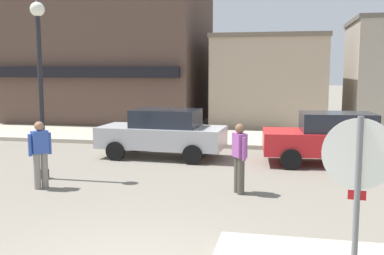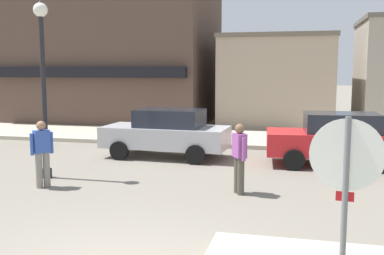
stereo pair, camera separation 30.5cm
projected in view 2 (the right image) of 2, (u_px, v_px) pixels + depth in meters
The scene contains 9 objects.
kerb_far at pixel (236, 138), 18.02m from camera, with size 80.00×4.00×0.15m, color #B7AD99.
stop_sign at pixel (345, 186), 5.05m from camera, with size 0.82×0.10×2.30m.
lamp_post at pixel (43, 64), 11.43m from camera, with size 0.36×0.36×4.54m.
parked_car_nearest at pixel (167, 132), 14.45m from camera, with size 4.08×2.03×1.56m.
parked_car_second at pixel (337, 138), 13.18m from camera, with size 4.11×2.10×1.56m.
pedestrian_crossing_near at pixel (239, 156), 10.15m from camera, with size 0.38×0.52×1.61m.
pedestrian_crossing_far at pixel (42, 152), 10.72m from camera, with size 0.43×0.47×1.61m.
building_corner_shop at pixel (114, 49), 24.88m from camera, with size 11.07×8.16×7.89m.
building_storefront_left_near at pixel (278, 81), 23.53m from camera, with size 5.41×7.79×4.46m.
Camera 2 is at (2.35, -5.43, 2.81)m, focal length 42.00 mm.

